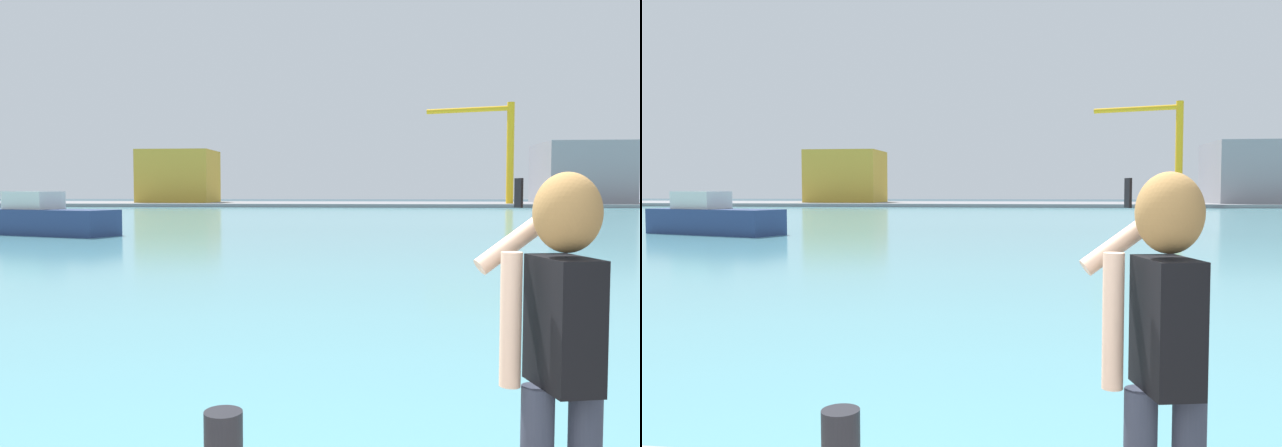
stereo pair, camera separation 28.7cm
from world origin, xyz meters
The scene contains 9 objects.
ground_plane centered at (0.00, 50.00, 0.00)m, with size 220.00×220.00×0.00m, color #334751.
harbor_water centered at (0.00, 52.00, 0.01)m, with size 140.00×100.00×0.02m, color #599EA8.
far_shore_dock centered at (0.00, 92.00, 0.24)m, with size 140.00×20.00×0.49m, color gray.
person_photographer centered at (1.07, 0.99, 1.75)m, with size 0.53×0.54×1.74m.
harbor_bollard centered at (-0.55, 1.66, 0.90)m, with size 0.22×0.22×0.42m, color black.
boat_moored centered at (-16.71, 29.48, 0.86)m, with size 8.13×4.64×2.27m.
warehouse_left centered at (-29.31, 92.49, 4.50)m, with size 11.05×8.75×8.02m, color gold.
warehouse_right centered at (31.35, 92.92, 4.90)m, with size 11.91×12.14×8.82m, color gray.
port_crane centered at (18.13, 87.19, 9.33)m, with size 11.83×4.23×14.08m.
Camera 2 is at (0.55, -1.66, 2.35)m, focal length 34.76 mm.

